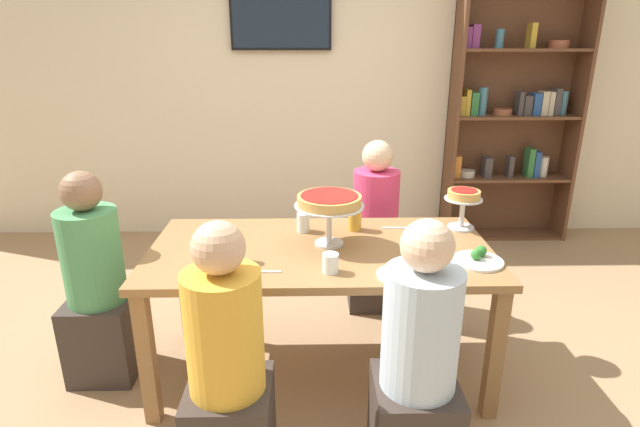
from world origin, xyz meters
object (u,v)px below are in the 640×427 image
(dining_table, at_px, (320,263))
(diner_near_right, at_px, (417,375))
(diner_near_left, at_px, (228,378))
(cutlery_knife_near, at_px, (398,228))
(salad_plate_near_diner, at_px, (401,273))
(bookshelf, at_px, (512,116))
(personal_pizza_stand, at_px, (463,200))
(cutlery_fork_near, at_px, (262,272))
(water_glass_clear_near, at_px, (303,222))
(television, at_px, (281,18))
(water_glass_clear_far, at_px, (330,263))
(diner_far_right, at_px, (374,237))
(salad_plate_far_diner, at_px, (478,259))
(deep_dish_pizza_stand, at_px, (329,203))
(diner_head_west, at_px, (98,292))
(beer_glass_amber_short, at_px, (355,218))
(beer_glass_amber_tall, at_px, (229,244))

(dining_table, distance_m, diner_near_right, 0.82)
(diner_near_left, xyz_separation_m, cutlery_knife_near, (0.83, 0.98, 0.25))
(salad_plate_near_diner, bearing_deg, bookshelf, 59.86)
(personal_pizza_stand, bearing_deg, cutlery_fork_near, -153.34)
(bookshelf, distance_m, water_glass_clear_near, 2.57)
(television, bearing_deg, bookshelf, -2.55)
(water_glass_clear_far, distance_m, cutlery_knife_near, 0.69)
(diner_near_right, bearing_deg, diner_near_left, 90.28)
(diner_far_right, height_order, water_glass_clear_far, diner_far_right)
(water_glass_clear_near, relative_size, cutlery_knife_near, 0.58)
(personal_pizza_stand, relative_size, salad_plate_far_diner, 0.95)
(diner_far_right, bearing_deg, deep_dish_pizza_stand, -25.51)
(personal_pizza_stand, height_order, water_glass_clear_far, personal_pizza_stand)
(bookshelf, xyz_separation_m, television, (-2.01, 0.09, 0.79))
(diner_head_west, distance_m, salad_plate_far_diner, 1.96)
(water_glass_clear_near, xyz_separation_m, cutlery_knife_near, (0.54, 0.04, -0.05))
(diner_head_west, relative_size, diner_near_left, 1.00)
(personal_pizza_stand, bearing_deg, diner_head_west, -172.65)
(diner_head_west, distance_m, beer_glass_amber_short, 1.43)
(diner_near_right, bearing_deg, bookshelf, -26.29)
(bookshelf, height_order, diner_near_left, bookshelf)
(water_glass_clear_near, bearing_deg, water_glass_clear_far, -75.94)
(water_glass_clear_far, bearing_deg, diner_near_right, -52.02)
(dining_table, xyz_separation_m, television, (-0.29, 2.11, 1.25))
(bookshelf, bearing_deg, diner_far_right, -136.44)
(bookshelf, bearing_deg, diner_near_left, -127.56)
(dining_table, relative_size, personal_pizza_stand, 7.70)
(diner_head_west, bearing_deg, cutlery_knife_near, 9.21)
(diner_near_left, bearing_deg, beer_glass_amber_short, -30.90)
(water_glass_clear_near, bearing_deg, bookshelf, 44.61)
(personal_pizza_stand, xyz_separation_m, water_glass_clear_near, (-0.89, -0.03, -0.12))
(diner_far_right, bearing_deg, beer_glass_amber_tall, -42.70)
(beer_glass_amber_short, relative_size, water_glass_clear_near, 1.32)
(dining_table, relative_size, salad_plate_near_diner, 8.25)
(diner_head_west, distance_m, cutlery_fork_near, 0.98)
(salad_plate_near_diner, bearing_deg, deep_dish_pizza_stand, 129.40)
(deep_dish_pizza_stand, bearing_deg, beer_glass_amber_short, 53.88)
(dining_table, bearing_deg, cutlery_knife_near, 30.81)
(diner_near_right, bearing_deg, television, 13.14)
(salad_plate_far_diner, bearing_deg, cutlery_knife_near, 124.04)
(salad_plate_far_diner, xyz_separation_m, water_glass_clear_near, (-0.85, 0.42, 0.04))
(deep_dish_pizza_stand, height_order, water_glass_clear_near, deep_dish_pizza_stand)
(diner_head_west, distance_m, diner_far_right, 1.72)
(diner_head_west, bearing_deg, diner_far_right, 25.40)
(beer_glass_amber_short, bearing_deg, salad_plate_far_diner, -38.33)
(diner_near_right, relative_size, personal_pizza_stand, 5.05)
(diner_head_west, xyz_separation_m, personal_pizza_stand, (1.97, 0.25, 0.42))
(beer_glass_amber_tall, distance_m, water_glass_clear_near, 0.52)
(dining_table, distance_m, beer_glass_amber_tall, 0.49)
(deep_dish_pizza_stand, xyz_separation_m, beer_glass_amber_tall, (-0.49, -0.19, -0.14))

